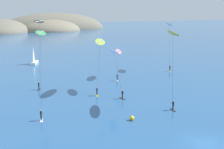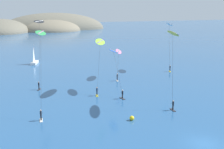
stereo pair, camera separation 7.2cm
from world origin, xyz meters
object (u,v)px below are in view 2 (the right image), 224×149
(sailboat_near, at_px, (35,61))
(kitesurfer_green, at_px, (41,38))
(kitesurfer_blue, at_px, (114,54))
(kitesurfer_pink, at_px, (119,53))
(marker_buoy, at_px, (132,118))
(kitesurfer_yellow, at_px, (173,39))
(kitesurfer_white, at_px, (169,28))
(kitesurfer_black, at_px, (39,26))
(kitesurfer_lime, at_px, (100,45))

(sailboat_near, bearing_deg, kitesurfer_green, -95.34)
(kitesurfer_blue, xyz_separation_m, kitesurfer_pink, (5.26, 9.83, -1.50))
(kitesurfer_green, bearing_deg, kitesurfer_blue, 21.92)
(marker_buoy, bearing_deg, kitesurfer_yellow, 19.48)
(kitesurfer_white, distance_m, kitesurfer_pink, 17.03)
(kitesurfer_white, bearing_deg, kitesurfer_black, -173.52)
(kitesurfer_white, distance_m, kitesurfer_lime, 26.68)
(kitesurfer_blue, distance_m, marker_buoy, 17.09)
(kitesurfer_blue, distance_m, kitesurfer_pink, 11.25)
(kitesurfer_blue, bearing_deg, kitesurfer_green, -158.08)
(kitesurfer_green, relative_size, kitesurfer_black, 0.93)
(kitesurfer_blue, relative_size, kitesurfer_lime, 0.87)
(kitesurfer_white, bearing_deg, kitesurfer_green, -152.20)
(kitesurfer_black, xyz_separation_m, kitesurfer_pink, (17.98, 0.68, -6.80))
(kitesurfer_green, relative_size, marker_buoy, 18.37)
(kitesurfer_pink, distance_m, marker_buoy, 27.08)
(kitesurfer_pink, xyz_separation_m, marker_buoy, (-8.84, -25.00, -5.50))
(kitesurfer_yellow, bearing_deg, kitesurfer_white, 57.33)
(kitesurfer_white, distance_m, marker_buoy, 38.98)
(kitesurfer_blue, bearing_deg, kitesurfer_lime, 160.34)
(kitesurfer_green, relative_size, kitesurfer_pink, 1.90)
(kitesurfer_green, xyz_separation_m, marker_buoy, (11.16, -9.24, -11.29))
(kitesurfer_green, bearing_deg, kitesurfer_lime, 29.41)
(sailboat_near, height_order, kitesurfer_white, kitesurfer_white)
(kitesurfer_green, xyz_separation_m, kitesurfer_lime, (12.16, 6.86, -2.35))
(kitesurfer_green, bearing_deg, kitesurfer_yellow, -17.35)
(kitesurfer_pink, relative_size, kitesurfer_yellow, 0.53)
(kitesurfer_yellow, distance_m, marker_buoy, 14.25)
(kitesurfer_black, distance_m, kitesurfer_yellow, 27.74)
(kitesurfer_blue, bearing_deg, kitesurfer_white, 31.57)
(kitesurfer_green, xyz_separation_m, kitesurfer_pink, (20.00, 15.76, -5.79))
(marker_buoy, bearing_deg, kitesurfer_blue, 76.69)
(kitesurfer_lime, bearing_deg, kitesurfer_green, -150.59)
(kitesurfer_green, distance_m, marker_buoy, 18.36)
(kitesurfer_lime, bearing_deg, kitesurfer_yellow, -59.68)
(sailboat_near, height_order, marker_buoy, sailboat_near)
(kitesurfer_green, distance_m, kitesurfer_white, 40.57)
(kitesurfer_white, xyz_separation_m, kitesurfer_yellow, (-16.10, -25.10, 0.17))
(kitesurfer_white, height_order, kitesurfer_yellow, kitesurfer_yellow)
(kitesurfer_white, distance_m, kitesurfer_black, 34.11)
(sailboat_near, height_order, kitesurfer_blue, kitesurfer_blue)
(kitesurfer_black, bearing_deg, kitesurfer_pink, 2.18)
(kitesurfer_green, relative_size, kitesurfer_blue, 1.41)
(kitesurfer_green, xyz_separation_m, kitesurfer_white, (35.88, 18.92, -0.54))
(kitesurfer_blue, distance_m, kitesurfer_black, 16.54)
(sailboat_near, bearing_deg, kitesurfer_white, -34.71)
(kitesurfer_blue, xyz_separation_m, kitesurfer_yellow, (5.04, -12.11, 3.93))
(kitesurfer_black, bearing_deg, marker_buoy, -69.41)
(kitesurfer_lime, bearing_deg, sailboat_near, 103.65)
(kitesurfer_blue, bearing_deg, marker_buoy, -103.31)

